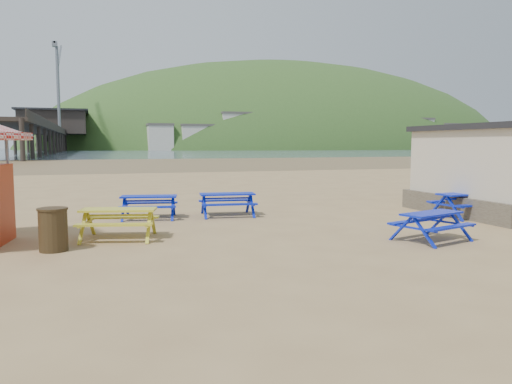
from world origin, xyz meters
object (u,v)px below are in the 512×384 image
object	(u,v)px
picnic_table_blue_a	(149,207)
litter_bin	(53,229)
picnic_table_yellow	(119,224)
picnic_table_blue_b	(227,204)

from	to	relation	value
picnic_table_blue_a	litter_bin	bearing A→B (deg)	-108.96
picnic_table_blue_a	picnic_table_yellow	bearing A→B (deg)	-96.72
picnic_table_yellow	litter_bin	bearing A→B (deg)	-130.87
picnic_table_yellow	picnic_table_blue_a	bearing A→B (deg)	85.66
picnic_table_blue_b	picnic_table_yellow	bearing A→B (deg)	-132.50
litter_bin	picnic_table_blue_a	bearing A→B (deg)	59.33
picnic_table_blue_b	picnic_table_yellow	distance (m)	4.96
picnic_table_yellow	litter_bin	size ratio (longest dim) A/B	2.20
litter_bin	picnic_table_blue_b	bearing A→B (deg)	38.94
picnic_table_blue_a	litter_bin	distance (m)	5.21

